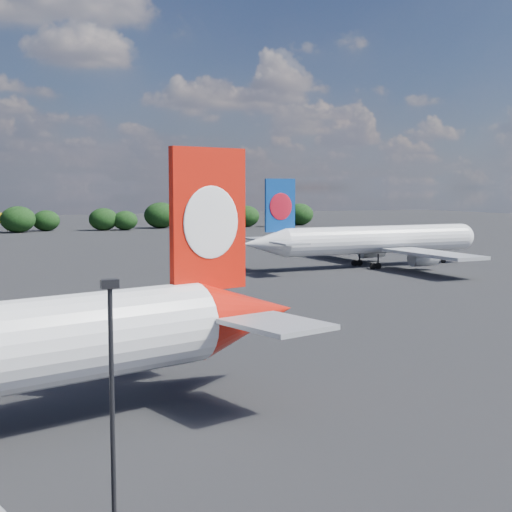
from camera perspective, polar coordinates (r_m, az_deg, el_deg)
name	(u,v)px	position (r m, az deg, el deg)	size (l,w,h in m)	color
china_southern_airliner	(370,241)	(113.57, 9.13, 1.22)	(42.36, 40.21, 13.85)	white
apron_lamp_post	(112,410)	(23.61, -11.43, -12.00)	(0.55, 0.30, 9.66)	black
billboard_yellow	(7,218)	(213.89, -19.32, 2.86)	(5.00, 0.30, 5.50)	yellow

